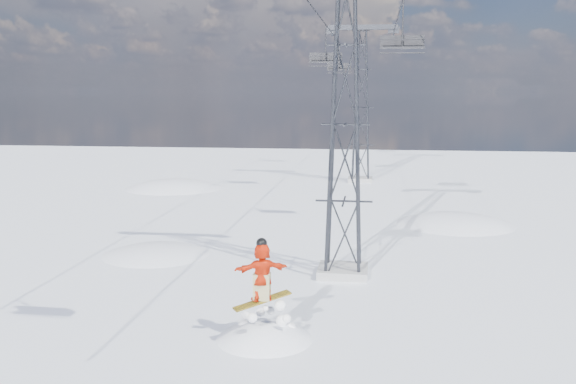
% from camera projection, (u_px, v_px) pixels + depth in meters
% --- Properties ---
extents(ground, '(120.00, 120.00, 0.00)m').
position_uv_depth(ground, '(294.00, 365.00, 15.78)').
color(ground, white).
rests_on(ground, ground).
extents(snow_terrain, '(39.00, 37.00, 22.00)m').
position_uv_depth(snow_terrain, '(260.00, 364.00, 38.69)').
color(snow_terrain, white).
rests_on(snow_terrain, ground).
extents(lift_tower_near, '(5.20, 1.80, 11.43)m').
position_uv_depth(lift_tower_near, '(345.00, 125.00, 22.66)').
color(lift_tower_near, '#999999').
rests_on(lift_tower_near, ground).
extents(lift_tower_far, '(5.20, 1.80, 11.43)m').
position_uv_depth(lift_tower_far, '(361.00, 108.00, 47.13)').
color(lift_tower_far, '#999999').
rests_on(lift_tower_far, ground).
extents(haul_cables, '(4.46, 51.00, 0.06)m').
position_uv_depth(haul_cables, '(357.00, 9.00, 33.08)').
color(haul_cables, black).
rests_on(haul_cables, ground).
extents(lift_chair_mid, '(2.01, 0.58, 2.49)m').
position_uv_depth(lift_chair_mid, '(402.00, 43.00, 29.33)').
color(lift_chair_mid, black).
rests_on(lift_chair_mid, ground).
extents(lift_chair_far, '(2.11, 0.61, 2.62)m').
position_uv_depth(lift_chair_far, '(326.00, 59.00, 41.05)').
color(lift_chair_far, black).
rests_on(lift_chair_far, ground).
extents(lift_chair_extra, '(2.12, 0.61, 2.62)m').
position_uv_depth(lift_chair_extra, '(339.00, 67.00, 55.80)').
color(lift_chair_extra, black).
rests_on(lift_chair_extra, ground).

